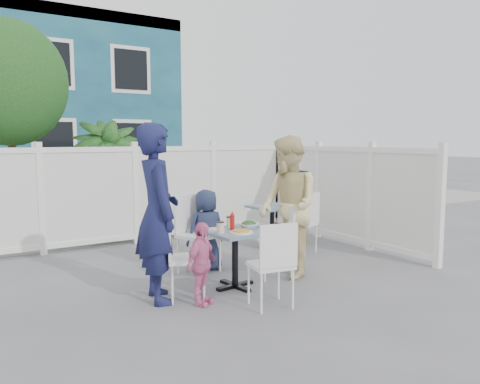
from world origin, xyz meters
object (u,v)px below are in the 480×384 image
chair_left (179,251)px  woman (288,206)px  spare_table (272,215)px  chair_right (282,236)px  toddler (201,264)px  main_table (235,243)px  man (157,213)px  chair_near (274,259)px  boy (206,230)px  chair_back (194,227)px

chair_left → woman: bearing=114.4°
spare_table → chair_right: size_ratio=0.77×
spare_table → toddler: 2.79m
main_table → chair_right: chair_right is taller
spare_table → man: bearing=-151.4°
woman → chair_right: bearing=-68.0°
chair_near → boy: (0.09, 1.61, 0.02)m
chair_back → toddler: bearing=43.9°
chair_near → toddler: (-0.57, 0.49, -0.08)m
spare_table → man: 2.87m
woman → chair_near: bearing=-30.9°
main_table → woman: woman is taller
woman → toddler: woman is taller
man → woman: (1.72, -0.03, -0.06)m
chair_right → chair_near: 1.11m
man → boy: 1.28m
spare_table → toddler: (-2.18, -1.75, -0.08)m
boy → chair_back: bearing=-7.0°
main_table → toddler: bearing=-152.8°
chair_near → main_table: bearing=98.6°
chair_back → boy: size_ratio=0.94×
man → spare_table: bearing=-53.0°
spare_table → chair_near: bearing=-125.7°
spare_table → boy: size_ratio=0.65×
man → boy: bearing=-44.7°
chair_right → man: man is taller
spare_table → toddler: toddler is taller
man → boy: man is taller
spare_table → chair_left: bearing=-147.6°
main_table → chair_near: 0.80m
chair_right → toddler: bearing=129.4°
man → chair_near: bearing=-126.6°
spare_table → man: (-2.49, -1.36, 0.43)m
chair_back → chair_near: bearing=69.8°
spare_table → chair_back: bearing=-160.3°
main_table → man: size_ratio=0.37×
boy → toddler: (-0.66, -1.12, -0.10)m
chair_right → man: size_ratio=0.47×
main_table → chair_left: size_ratio=0.78×
spare_table → woman: (-0.77, -1.39, 0.37)m
chair_left → chair_back: size_ratio=0.89×
chair_right → man: (-1.62, 0.04, 0.42)m
spare_table → woman: 1.63m
woman → spare_table: bearing=164.6°
main_table → man: (-0.91, 0.08, 0.42)m
chair_near → man: (-0.88, 0.88, 0.42)m
chair_right → boy: boy is taller
chair_back → man: size_ratio=0.53×
chair_right → spare_table: bearing=-7.4°
chair_near → woman: woman is taller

